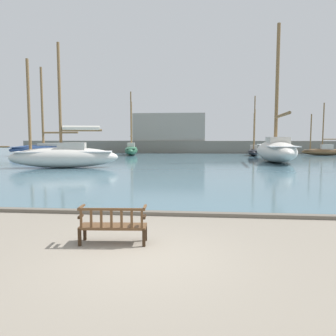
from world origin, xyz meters
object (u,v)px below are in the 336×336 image
object	(u,v)px
sailboat_nearest_port	(64,155)
sailboat_centre_channel	(254,150)
park_bench	(113,225)
sailboat_nearest_starboard	(46,149)
sailboat_mid_starboard	(276,149)
sailboat_far_port	(323,151)
sailboat_mid_port	(131,149)

from	to	relation	value
sailboat_nearest_port	sailboat_centre_channel	world-z (taller)	sailboat_nearest_port
park_bench	sailboat_nearest_starboard	xyz separation A→B (m)	(-18.35, 34.04, 0.54)
park_bench	sailboat_mid_starboard	world-z (taller)	sailboat_mid_starboard
sailboat_mid_starboard	sailboat_nearest_starboard	size ratio (longest dim) A/B	1.14
park_bench	sailboat_far_port	size ratio (longest dim) A/B	0.22
sailboat_centre_channel	sailboat_far_port	bearing A→B (deg)	8.56
sailboat_far_port	sailboat_mid_starboard	distance (m)	16.04
sailboat_nearest_port	sailboat_mid_starboard	world-z (taller)	sailboat_mid_starboard
sailboat_mid_starboard	sailboat_far_port	bearing A→B (deg)	54.02
park_bench	sailboat_mid_port	distance (m)	39.26
park_bench	sailboat_centre_channel	xyz separation A→B (m)	(9.46, 38.71, 0.31)
sailboat_mid_port	sailboat_nearest_starboard	bearing A→B (deg)	-157.26
sailboat_nearest_port	sailboat_far_port	bearing A→B (deg)	37.49
park_bench	sailboat_mid_port	world-z (taller)	sailboat_mid_port
sailboat_centre_channel	sailboat_nearest_starboard	bearing A→B (deg)	-170.47
sailboat_centre_channel	sailboat_nearest_starboard	distance (m)	28.21
sailboat_mid_starboard	sailboat_nearest_starboard	distance (m)	29.03
sailboat_mid_starboard	sailboat_centre_channel	xyz separation A→B (m)	(-0.40, 11.49, -0.57)
park_bench	sailboat_mid_port	xyz separation A→B (m)	(-7.75, 38.48, 0.44)
sailboat_mid_port	sailboat_nearest_port	bearing A→B (deg)	-93.82
sailboat_mid_port	sailboat_centre_channel	world-z (taller)	sailboat_mid_port
sailboat_mid_starboard	sailboat_nearest_port	bearing A→B (deg)	-155.13
sailboat_mid_starboard	sailboat_mid_port	bearing A→B (deg)	147.40
park_bench	sailboat_centre_channel	bearing A→B (deg)	76.26
sailboat_nearest_starboard	sailboat_centre_channel	bearing A→B (deg)	9.53
sailboat_far_port	sailboat_mid_port	size ratio (longest dim) A/B	0.81
sailboat_far_port	sailboat_nearest_starboard	distance (m)	38.13
sailboat_nearest_starboard	sailboat_mid_port	bearing A→B (deg)	22.74
park_bench	sailboat_nearest_starboard	size ratio (longest dim) A/B	0.13
sailboat_nearest_port	sailboat_mid_starboard	size ratio (longest dim) A/B	0.68
sailboat_mid_port	sailboat_centre_channel	xyz separation A→B (m)	(17.22, 0.23, -0.13)
sailboat_mid_starboard	sailboat_mid_port	size ratio (longest dim) A/B	1.65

